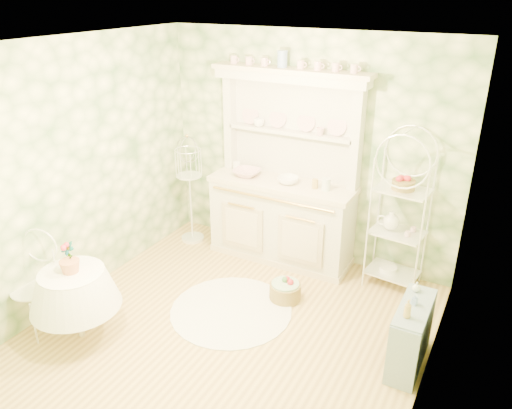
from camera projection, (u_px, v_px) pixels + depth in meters
The scene contains 22 objects.
floor at pixel (232, 328), 4.95m from camera, with size 3.60×3.60×0.00m, color #D7B569.
ceiling at pixel (225, 44), 3.86m from camera, with size 3.60×3.60×0.00m, color white.
wall_left at pixel (81, 171), 5.18m from camera, with size 3.60×3.60×0.00m, color #F5F6C2.
wall_right at pixel (441, 251), 3.62m from camera, with size 3.60×3.60×0.00m, color #F5F6C2.
wall_back at pixel (308, 150), 5.85m from camera, with size 3.60×3.60×0.00m, color #F5F6C2.
wall_front at pixel (72, 311), 2.95m from camera, with size 3.60×3.60×0.00m, color #F5F6C2.
kitchen_dresser at pixel (282, 171), 5.80m from camera, with size 1.87×0.61×2.29m, color silver.
bakers_rack at pixel (399, 216), 5.35m from camera, with size 0.53×0.38×1.69m, color white.
side_shelf at pixel (411, 337), 4.38m from camera, with size 0.25×0.67×0.57m, color #859AA8.
round_table at pixel (76, 302), 4.70m from camera, with size 0.71×0.71×0.77m, color white.
cafe_chair at pixel (31, 285), 4.75m from camera, with size 0.45×0.45×1.00m, color white.
birdcage_stand at pixel (190, 191), 6.40m from camera, with size 0.33×0.33×1.39m, color white.
floor_basket at pixel (285, 291), 5.38m from camera, with size 0.29×0.29×0.19m, color olive.
lace_rug at pixel (231, 310), 5.21m from camera, with size 1.27×1.27×0.01m, color white.
bowl_floral at pixel (247, 175), 6.02m from camera, with size 0.32×0.32×0.08m, color white.
bowl_white at pixel (288, 183), 5.79m from camera, with size 0.25×0.25×0.08m, color white.
cup_left at pixel (259, 124), 5.91m from camera, with size 0.13×0.13×0.10m, color white.
cup_right at pixel (320, 133), 5.57m from camera, with size 0.09×0.09×0.09m, color white.
potted_geranium at pixel (69, 256), 4.56m from camera, with size 0.14×0.10×0.27m, color #3F7238.
bottle_amber at pixel (408, 310), 4.08m from camera, with size 0.06×0.06×0.16m, color #AC9148.
bottle_blue at pixel (415, 301), 4.25m from camera, with size 0.04×0.04×0.09m, color #7997C9.
bottle_glass at pixel (416, 288), 4.44m from camera, with size 0.07×0.07×0.10m, color silver.
Camera 1 is at (2.12, -3.44, 3.12)m, focal length 35.00 mm.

